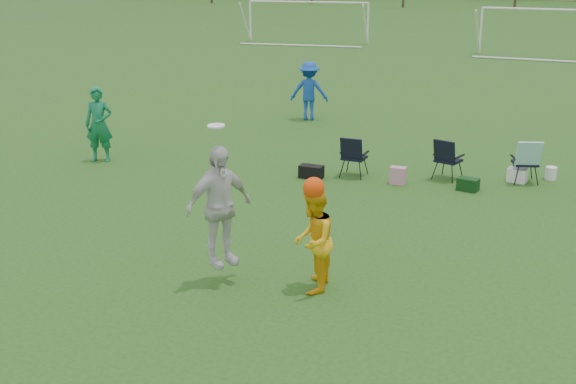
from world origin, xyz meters
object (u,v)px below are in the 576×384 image
at_px(fielder_green_near, 99,124).
at_px(goal_left, 308,10).
at_px(fielder_blue, 309,91).
at_px(center_contest, 261,221).
at_px(goal_mid, 554,19).

bearing_deg(fielder_green_near, goal_left, 80.48).
height_order(fielder_blue, center_contest, center_contest).
bearing_deg(center_contest, fielder_green_near, 140.37).
xyz_separation_m(goal_left, goal_mid, (14.00, -2.00, 0.00)).
xyz_separation_m(fielder_blue, center_contest, (3.17, -11.94, 0.17)).
bearing_deg(fielder_green_near, goal_mid, 50.67).
xyz_separation_m(center_contest, goal_mid, (3.88, 30.79, 0.84)).
relative_size(fielder_green_near, center_contest, 0.74).
bearing_deg(center_contest, fielder_blue, 104.87).
xyz_separation_m(center_contest, goal_left, (-10.12, 32.79, 0.84)).
bearing_deg(goal_mid, fielder_green_near, -108.40).
distance_m(center_contest, goal_left, 34.32).
relative_size(fielder_green_near, goal_left, 0.26).
height_order(fielder_green_near, goal_left, goal_left).
relative_size(fielder_blue, goal_mid, 0.25).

